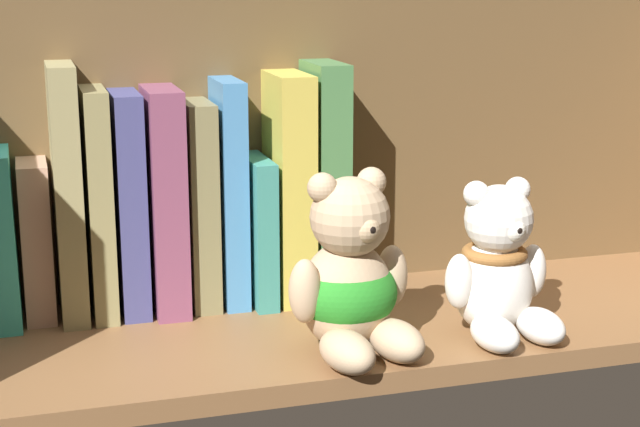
{
  "coord_description": "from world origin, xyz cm",
  "views": [
    {
      "loc": [
        -30.2,
        -87.99,
        35.73
      ],
      "look_at": [
        -3.85,
        0.0,
        13.03
      ],
      "focal_mm": 56.49,
      "sensor_mm": 36.0,
      "label": 1
    }
  ],
  "objects": [
    {
      "name": "shelf_board",
      "position": [
        0.0,
        0.0,
        1.0
      ],
      "size": [
        83.18,
        26.24,
        2.0
      ],
      "primitive_type": "cube",
      "color": "brown",
      "rests_on": "ground"
    },
    {
      "name": "shelf_back_panel",
      "position": [
        0.0,
        13.72,
        16.85
      ],
      "size": [
        85.58,
        1.2,
        33.69
      ],
      "primitive_type": "cube",
      "color": "brown",
      "rests_on": "ground"
    },
    {
      "name": "book_2",
      "position": [
        -32.93,
        11.12,
        10.46
      ],
      "size": [
        3.07,
        12.36,
        16.95
      ],
      "primitive_type": "cube",
      "rotation": [
        0.0,
        -0.01,
        0.0
      ],
      "color": "#3FCAB9",
      "rests_on": "shelf_board"
    },
    {
      "name": "book_3",
      "position": [
        -29.6,
        11.12,
        9.79
      ],
      "size": [
        2.83,
        9.36,
        15.58
      ],
      "primitive_type": "cube",
      "color": "tan",
      "rests_on": "shelf_board"
    },
    {
      "name": "book_4",
      "position": [
        -26.45,
        11.12,
        14.43
      ],
      "size": [
        2.54,
        12.73,
        24.86
      ],
      "primitive_type": "cube",
      "color": "#908759",
      "rests_on": "shelf_board"
    },
    {
      "name": "book_5",
      "position": [
        -23.56,
        11.12,
        13.23
      ],
      "size": [
        2.29,
        12.51,
        22.46
      ],
      "primitive_type": "cube",
      "color": "#877E51",
      "rests_on": "shelf_board"
    },
    {
      "name": "book_6",
      "position": [
        -20.61,
        11.12,
        12.99
      ],
      "size": [
        2.67,
        11.92,
        21.98
      ],
      "primitive_type": "cube",
      "color": "#3E4076",
      "rests_on": "shelf_board"
    },
    {
      "name": "book_7",
      "position": [
        -17.17,
        11.12,
        13.15
      ],
      "size": [
        3.28,
        13.66,
        22.31
      ],
      "primitive_type": "cube",
      "color": "#7C405D",
      "rests_on": "shelf_board"
    },
    {
      "name": "book_8",
      "position": [
        -13.67,
        11.12,
        12.4
      ],
      "size": [
        2.78,
        11.51,
        20.8
      ],
      "primitive_type": "cube",
      "color": "olive",
      "rests_on": "shelf_board"
    },
    {
      "name": "book_9",
      "position": [
        -10.61,
        11.12,
        13.44
      ],
      "size": [
        2.41,
        11.62,
        22.87
      ],
      "primitive_type": "cube",
      "color": "#4382BB",
      "rests_on": "shelf_board"
    },
    {
      "name": "book_10",
      "position": [
        -7.84,
        11.12,
        9.5
      ],
      "size": [
        2.19,
        13.92,
        15.01
      ],
      "primitive_type": "cube",
      "color": "teal",
      "rests_on": "shelf_board"
    },
    {
      "name": "book_11",
      "position": [
        -4.49,
        11.12,
        13.67
      ],
      "size": [
        3.58,
        13.31,
        23.35
      ],
      "primitive_type": "cube",
      "color": "gold",
      "rests_on": "shelf_board"
    },
    {
      "name": "book_12",
      "position": [
        -0.59,
        11.12,
        14.15
      ],
      "size": [
        3.27,
        12.32,
        24.3
      ],
      "primitive_type": "cube",
      "color": "#437542",
      "rests_on": "shelf_board"
    },
    {
      "name": "teddy_bear_larger",
      "position": [
        -3.19,
        -7.15,
        8.47
      ],
      "size": [
        12.41,
        13.17,
        16.46
      ],
      "color": "tan",
      "rests_on": "shelf_board"
    },
    {
      "name": "teddy_bear_smaller",
      "position": [
        11.26,
        -7.26,
        8.3
      ],
      "size": [
        10.9,
        11.21,
        14.76
      ],
      "color": "white",
      "rests_on": "shelf_board"
    }
  ]
}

